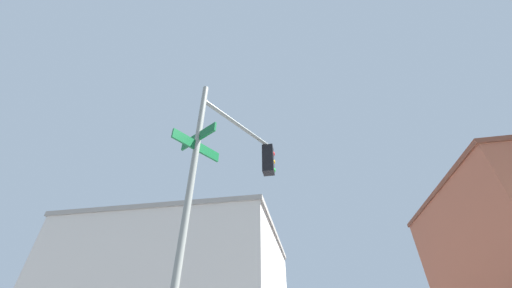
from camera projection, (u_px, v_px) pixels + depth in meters
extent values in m
cylinder|color=slate|center=(186.00, 215.00, 4.38)|extent=(0.12, 0.12, 5.96)
cylinder|color=slate|center=(239.00, 125.00, 6.57)|extent=(1.19, 1.96, 0.09)
cube|color=black|center=(268.00, 160.00, 6.99)|extent=(0.28, 0.28, 0.80)
sphere|color=red|center=(271.00, 154.00, 7.23)|extent=(0.18, 0.18, 0.18)
sphere|color=orange|center=(272.00, 162.00, 7.08)|extent=(0.18, 0.18, 0.18)
sphere|color=green|center=(272.00, 170.00, 6.93)|extent=(0.18, 0.18, 0.18)
cube|color=#0F5128|center=(197.00, 146.00, 5.18)|extent=(0.59, 0.97, 0.20)
cube|color=#0F5128|center=(198.00, 137.00, 5.31)|extent=(0.88, 0.54, 0.20)
cube|color=gray|center=(191.00, 240.00, 29.18)|extent=(18.61, 19.16, 0.40)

